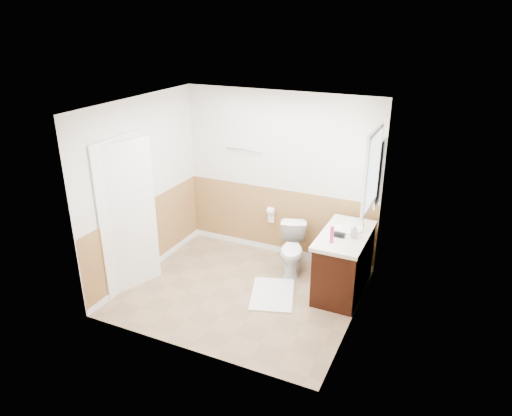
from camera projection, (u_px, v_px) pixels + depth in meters
The scene contains 32 objects.
floor at pixel (242, 292), 6.35m from camera, with size 3.00×3.00×0.00m, color #8C7051.
ceiling at pixel (239, 105), 5.39m from camera, with size 3.00×3.00×0.00m, color white.
wall_back at pixel (280, 176), 6.96m from camera, with size 3.00×3.00×0.00m, color silver.
wall_front at pixel (183, 250), 4.78m from camera, with size 3.00×3.00×0.00m, color silver.
wall_left at pixel (143, 189), 6.45m from camera, with size 3.00×3.00×0.00m, color silver.
wall_right at pixel (360, 227), 5.29m from camera, with size 3.00×3.00×0.00m, color silver.
wainscot_back at pixel (278, 223), 7.24m from camera, with size 3.00×3.00×0.00m, color #A07640.
wainscot_front at pixel (188, 312), 5.08m from camera, with size 3.00×3.00×0.00m, color #A07640.
wainscot_left at pixel (148, 238), 6.73m from camera, with size 2.60×2.60×0.00m, color #A07640.
wainscot_right at pixel (353, 285), 5.58m from camera, with size 2.60×2.60×0.00m, color #A07640.
toilet at pixel (292, 250), 6.76m from camera, with size 0.38×0.66×0.68m, color white.
bath_mat at pixel (272, 294), 6.28m from camera, with size 0.55×0.80×0.02m, color white.
vanity_cabinet at pixel (343, 264), 6.23m from camera, with size 0.55×1.10×0.80m, color black.
vanity_knob_left at pixel (320, 253), 6.21m from camera, with size 0.03×0.03×0.03m, color white.
vanity_knob_right at pixel (324, 247), 6.38m from camera, with size 0.03×0.03×0.03m, color silver.
countertop at pixel (345, 235), 6.07m from camera, with size 0.60×1.15×0.05m, color white.
sink_basin at pixel (349, 229), 6.18m from camera, with size 0.36×0.36×0.02m, color white.
faucet at pixel (363, 227), 6.09m from camera, with size 0.02×0.02×0.14m, color silver.
lotion_bottle at pixel (332, 235), 5.78m from camera, with size 0.05×0.05×0.22m, color #C3326D.
soap_dispenser at pixel (354, 231), 5.92m from camera, with size 0.08×0.08×0.18m, color #9AA0AD.
hair_dryer_body at pixel (340, 235), 5.96m from camera, with size 0.07×0.07×0.14m, color black.
hair_dryer_handle at pixel (339, 234), 6.04m from camera, with size 0.03×0.03×0.07m, color black.
mirror_panel at pixel (380, 174), 6.11m from camera, with size 0.02×0.35×0.90m, color silver.
window_frame at pixel (372, 170), 5.60m from camera, with size 0.04×0.80×1.00m, color white.
window_glass at pixel (374, 170), 5.60m from camera, with size 0.01×0.70×0.90m, color white.
door at pixel (129, 217), 6.12m from camera, with size 0.05×0.80×2.04m, color white.
door_frame at pixel (124, 216), 6.15m from camera, with size 0.02×0.92×2.10m, color white.
door_knob at pixel (149, 214), 6.40m from camera, with size 0.06×0.06×0.06m, color silver.
towel_bar at pixel (244, 150), 7.00m from camera, with size 0.02×0.02×0.62m, color silver.
tp_holder_bar at pixel (271, 211), 7.15m from camera, with size 0.02×0.02×0.14m, color silver.
tp_roll at pixel (271, 211), 7.15m from camera, with size 0.11×0.11×0.10m, color white.
tp_sheet at pixel (271, 218), 7.19m from camera, with size 0.10×0.01×0.16m, color white.
Camera 1 is at (2.46, -4.85, 3.47)m, focal length 33.04 mm.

